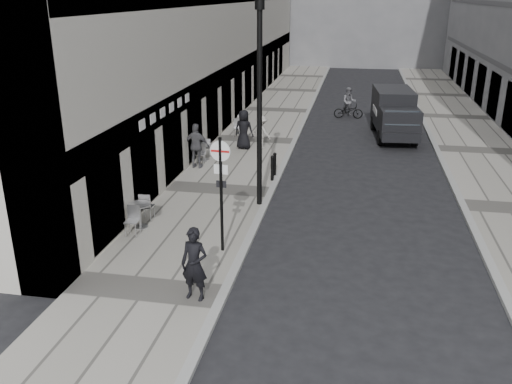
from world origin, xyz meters
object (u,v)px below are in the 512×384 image
at_px(sign_post, 221,180).
at_px(lamppost, 260,95).
at_px(panel_van, 394,111).
at_px(cyclist, 349,106).
at_px(walking_man, 194,264).

bearing_deg(sign_post, lamppost, 88.57).
xyz_separation_m(panel_van, cyclist, (-2.44, 4.10, -0.64)).
relative_size(walking_man, panel_van, 0.35).
relative_size(lamppost, cyclist, 3.74).
bearing_deg(panel_van, sign_post, -115.46).
height_order(sign_post, panel_van, sign_post).
xyz_separation_m(walking_man, panel_van, (5.61, 17.83, 0.31)).
height_order(sign_post, cyclist, sign_post).
bearing_deg(walking_man, panel_van, 81.71).
distance_m(walking_man, lamppost, 7.23).
bearing_deg(sign_post, cyclist, 85.17).
distance_m(lamppost, panel_van, 12.67).
distance_m(walking_man, panel_van, 18.69).
bearing_deg(lamppost, panel_van, 65.22).
height_order(walking_man, panel_van, panel_van).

